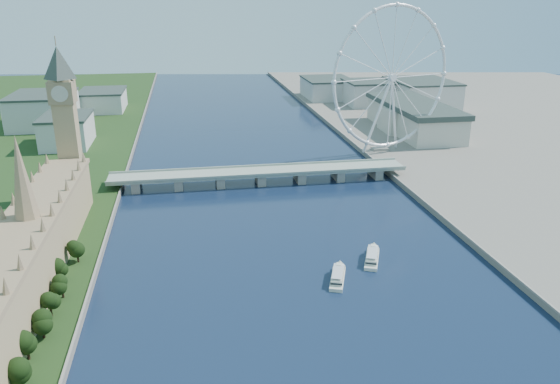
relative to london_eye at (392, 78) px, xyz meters
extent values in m
cube|color=tan|center=(-247.98, -185.08, -50.52)|extent=(24.00, 200.00, 28.00)
cone|color=#937A59|center=(-247.98, -185.08, -14.52)|extent=(12.00, 12.00, 40.00)
cube|color=tan|center=(-247.98, -77.08, -24.52)|extent=(13.00, 13.00, 80.00)
cube|color=#937A59|center=(-247.98, -77.08, 7.48)|extent=(15.00, 15.00, 14.00)
pyramid|color=#2D3833|center=(-247.98, -77.08, 35.48)|extent=(20.02, 20.02, 20.00)
cube|color=gray|center=(-119.98, -55.08, -59.02)|extent=(220.00, 22.00, 2.00)
cube|color=gray|center=(-209.98, -55.08, -63.77)|extent=(6.00, 20.00, 7.50)
cube|color=gray|center=(-179.98, -55.08, -63.77)|extent=(6.00, 20.00, 7.50)
cube|color=gray|center=(-149.98, -55.08, -63.77)|extent=(6.00, 20.00, 7.50)
cube|color=gray|center=(-119.98, -55.08, -63.77)|extent=(6.00, 20.00, 7.50)
cube|color=gray|center=(-89.98, -55.08, -63.77)|extent=(6.00, 20.00, 7.50)
cube|color=gray|center=(-59.98, -55.08, -63.77)|extent=(6.00, 20.00, 7.50)
cube|color=gray|center=(-29.98, -55.08, -63.77)|extent=(6.00, 20.00, 7.50)
torus|color=silver|center=(0.02, -0.08, 0.48)|extent=(113.60, 39.12, 118.60)
cylinder|color=silver|center=(0.02, -0.08, 0.48)|extent=(7.25, 6.61, 6.00)
cube|color=gray|center=(-2.98, 9.92, -63.52)|extent=(14.00, 10.00, 2.00)
cube|color=beige|center=(-279.98, 74.92, -51.52)|extent=(40.00, 60.00, 26.00)
cube|color=beige|center=(-319.98, 164.92, -48.52)|extent=(60.00, 80.00, 32.00)
cube|color=beige|center=(-269.98, 244.92, -53.52)|extent=(50.00, 70.00, 22.00)
cube|color=beige|center=(60.02, 224.92, -50.52)|extent=(60.00, 60.00, 28.00)
cube|color=beige|center=(120.02, 204.92, -49.52)|extent=(70.00, 90.00, 30.00)
cube|color=beige|center=(20.02, 284.92, -52.52)|extent=(60.00, 80.00, 24.00)
camera|label=1|loc=(-171.76, -439.61, 62.70)|focal=35.00mm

